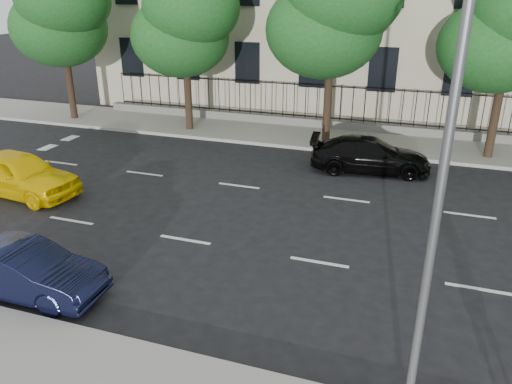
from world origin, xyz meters
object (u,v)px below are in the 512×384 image
at_px(street_light, 449,121).
at_px(black_sedan, 370,155).
at_px(yellow_taxi, 19,174).
at_px(navy_sedan, 25,270).

xyz_separation_m(street_light, black_sedan, (-2.13, 11.94, -4.46)).
xyz_separation_m(yellow_taxi, black_sedan, (11.43, 6.40, -0.09)).
bearing_deg(black_sedan, navy_sedan, 141.77).
distance_m(yellow_taxi, black_sedan, 13.10).
distance_m(street_light, navy_sedan, 9.95).
height_order(yellow_taxi, navy_sedan, yellow_taxi).
relative_size(street_light, navy_sedan, 2.07).
distance_m(yellow_taxi, navy_sedan, 6.85).
height_order(street_light, navy_sedan, street_light).
relative_size(yellow_taxi, black_sedan, 0.97).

